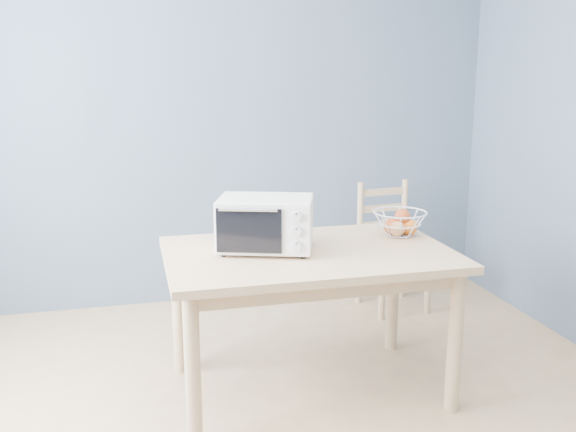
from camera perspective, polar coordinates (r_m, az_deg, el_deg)
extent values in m
cube|color=slate|center=(4.46, -6.91, 8.71)|extent=(4.00, 0.01, 2.60)
cube|color=tan|center=(3.17, 1.85, -3.43)|extent=(1.40, 0.90, 0.04)
cylinder|color=tan|center=(2.86, -8.47, -13.55)|extent=(0.07, 0.07, 0.71)
cylinder|color=tan|center=(3.20, 14.62, -10.83)|extent=(0.07, 0.07, 0.71)
cylinder|color=tan|center=(3.53, -9.71, -8.27)|extent=(0.07, 0.07, 0.71)
cylinder|color=tan|center=(3.82, 9.30, -6.63)|extent=(0.07, 0.07, 0.71)
cube|color=silver|center=(3.13, -2.00, -0.60)|extent=(0.53, 0.43, 0.25)
cube|color=black|center=(3.13, -3.10, -0.62)|extent=(0.36, 0.34, 0.20)
cube|color=black|center=(2.98, -3.50, -1.33)|extent=(0.29, 0.11, 0.21)
cylinder|color=silver|center=(2.94, -3.58, 0.53)|extent=(0.26, 0.10, 0.01)
cube|color=silver|center=(2.97, 0.75, -1.33)|extent=(0.12, 0.05, 0.23)
cylinder|color=black|center=(3.08, -5.77, -3.45)|extent=(0.02, 0.02, 0.02)
cylinder|color=black|center=(3.03, 1.36, -3.63)|extent=(0.02, 0.02, 0.02)
cylinder|color=black|center=(3.30, -5.05, -2.32)|extent=(0.02, 0.02, 0.02)
cylinder|color=black|center=(3.26, 1.60, -2.47)|extent=(0.02, 0.02, 0.02)
cylinder|color=silver|center=(2.94, 0.74, -0.06)|extent=(0.05, 0.03, 0.04)
cylinder|color=silver|center=(2.96, 0.74, -1.39)|extent=(0.05, 0.03, 0.04)
cylinder|color=silver|center=(2.97, 0.73, -2.70)|extent=(0.05, 0.03, 0.04)
torus|color=silver|center=(3.46, 9.95, 0.32)|extent=(0.37, 0.37, 0.01)
torus|color=silver|center=(3.47, 9.91, -0.66)|extent=(0.29, 0.29, 0.01)
torus|color=silver|center=(3.49, 9.87, -1.64)|extent=(0.17, 0.17, 0.01)
sphere|color=red|center=(3.47, 9.24, -0.92)|extent=(0.09, 0.09, 0.09)
sphere|color=orange|center=(3.47, 10.71, -1.00)|extent=(0.09, 0.09, 0.09)
sphere|color=#DB9355|center=(3.53, 9.61, -0.76)|extent=(0.08, 0.08, 0.08)
sphere|color=red|center=(3.46, 10.14, -0.04)|extent=(0.08, 0.08, 0.08)
sphere|color=#DB9355|center=(3.42, 9.69, -1.13)|extent=(0.08, 0.08, 0.08)
cube|color=tan|center=(4.43, 9.38, -2.61)|extent=(0.45, 0.45, 0.03)
cylinder|color=tan|center=(4.27, 8.37, -6.41)|extent=(0.04, 0.04, 0.43)
cylinder|color=tan|center=(4.44, 12.33, -5.82)|extent=(0.04, 0.04, 0.43)
cylinder|color=tan|center=(4.56, 6.29, -5.08)|extent=(0.04, 0.04, 0.43)
cylinder|color=tan|center=(4.72, 10.08, -4.58)|extent=(0.04, 0.04, 0.43)
cylinder|color=tan|center=(4.45, 6.43, 0.24)|extent=(0.04, 0.04, 0.43)
cylinder|color=tan|center=(4.61, 10.29, 0.56)|extent=(0.04, 0.04, 0.43)
cube|color=tan|center=(4.55, 8.36, -0.73)|extent=(0.35, 0.05, 0.05)
cube|color=tan|center=(4.52, 8.41, 0.71)|extent=(0.35, 0.05, 0.05)
cube|color=tan|center=(4.50, 8.45, 2.14)|extent=(0.35, 0.05, 0.05)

